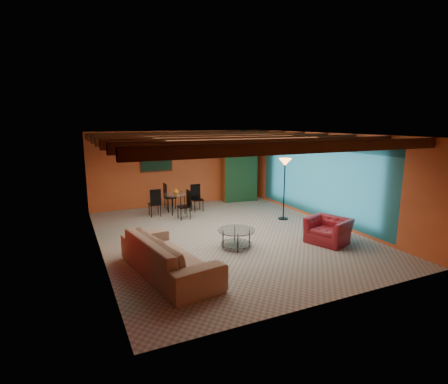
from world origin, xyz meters
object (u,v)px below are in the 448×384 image
coffee_table (236,239)px  vase (176,184)px  sofa (169,255)px  dining_table (176,200)px  armoire (238,172)px  armchair (328,230)px  floor_lamp (284,189)px  potted_plant (238,137)px

coffee_table → vase: size_ratio=4.71×
sofa → vase: (1.55, 4.48, 0.62)m
coffee_table → dining_table: dining_table is taller
sofa → armoire: size_ratio=1.22×
coffee_table → vase: (-0.35, 3.73, 0.79)m
armchair → coffee_table: armchair is taller
sofa → coffee_table: sofa is taller
coffee_table → vase: vase is taller
coffee_table → dining_table: bearing=95.4°
armoire → vase: armoire is taller
sofa → dining_table: dining_table is taller
armchair → floor_lamp: floor_lamp is taller
armchair → vase: vase is taller
floor_lamp → armchair: bearing=-95.4°
armchair → dining_table: (-2.63, 4.38, 0.14)m
armoire → floor_lamp: 3.04m
sofa → armoire: armoire is taller
sofa → potted_plant: bearing=-48.4°
coffee_table → floor_lamp: (2.50, 1.65, 0.73)m
sofa → armoire: 6.98m
sofa → coffee_table: (1.90, 0.75, -0.16)m
coffee_table → armoire: armoire is taller
coffee_table → floor_lamp: 3.08m
sofa → armoire: bearing=-48.4°
coffee_table → floor_lamp: bearing=33.4°
dining_table → floor_lamp: (2.85, -2.08, 0.50)m
dining_table → armoire: armoire is taller
armchair → armoire: size_ratio=0.45×
sofa → armchair: size_ratio=2.72×
armchair → potted_plant: (0.14, 5.34, 2.13)m
armchair → coffee_table: 2.37m
armchair → armoire: bearing=157.2°
sofa → coffee_table: 2.05m
dining_table → vase: vase is taller
floor_lamp → vase: 3.53m
dining_table → floor_lamp: bearing=-36.2°
floor_lamp → sofa: bearing=-151.4°
armoire → armchair: bearing=-84.7°
sofa → armchair: sofa is taller
armchair → vase: bearing=-170.3°
sofa → dining_table: size_ratio=1.52×
sofa → dining_table: 4.74m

